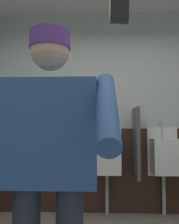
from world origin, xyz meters
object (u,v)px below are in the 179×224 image
at_px(urinal_middle, 165,156).
at_px(urinal_left, 107,156).
at_px(person, 48,159).
at_px(cell_phone, 119,5).

bearing_deg(urinal_middle, urinal_left, 180.00).
distance_m(person, cell_phone, 0.81).
relative_size(urinal_left, cell_phone, 11.27).
bearing_deg(urinal_left, cell_phone, -90.80).
bearing_deg(person, cell_phone, -57.07).
xyz_separation_m(person, cell_phone, (0.33, -0.50, 0.54)).
bearing_deg(person, urinal_middle, 61.01).
relative_size(urinal_middle, cell_phone, 11.27).
xyz_separation_m(urinal_left, urinal_middle, (0.75, 0.00, 0.00)).
xyz_separation_m(urinal_middle, person, (-1.11, -2.00, 0.19)).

